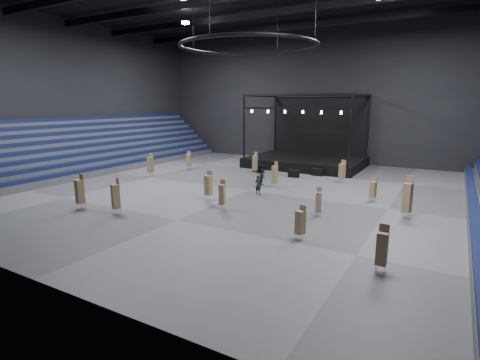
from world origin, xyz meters
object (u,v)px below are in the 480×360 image
Objects in this scene: stage at (308,155)px; flight_case_mid at (294,174)px; chair_stack_11 at (319,202)px; chair_stack_7 at (373,189)px; chair_stack_10 at (408,197)px; chair_stack_2 at (189,160)px; chair_stack_12 at (222,194)px; chair_stack_0 at (275,174)px; chair_stack_3 at (208,185)px; chair_stack_8 at (116,196)px; chair_stack_13 at (342,171)px; chair_stack_6 at (255,163)px; flight_case_left at (258,169)px; chair_stack_4 at (150,164)px; crew_member at (263,177)px; man_center at (258,185)px; flight_case_right at (318,172)px; chair_stack_9 at (382,248)px; chair_stack_5 at (80,191)px; chair_stack_1 at (300,222)px.

flight_case_mid is (1.33, -8.09, -1.04)m from stage.
chair_stack_7 is at bearing 53.58° from chair_stack_11.
chair_stack_2 is at bearing 178.87° from chair_stack_10.
chair_stack_7 is at bearing 29.64° from chair_stack_12.
chair_stack_0 reaches higher than chair_stack_3.
chair_stack_7 is at bearing 64.18° from chair_stack_8.
chair_stack_0 is 13.63m from chair_stack_2.
stage reaches higher than chair_stack_13.
chair_stack_7 is at bearing -12.13° from chair_stack_6.
chair_stack_6 is 15.27m from chair_stack_12.
chair_stack_10 reaches higher than flight_case_left.
chair_stack_13 is (19.56, 7.40, -0.11)m from chair_stack_4.
chair_stack_13 is at bearing -54.33° from crew_member.
chair_stack_13 is 1.34× the size of man_center.
chair_stack_6 is at bearing -178.34° from flight_case_mid.
chair_stack_3 is at bearing 165.36° from chair_stack_11.
chair_stack_0 is at bearing -102.99° from flight_case_right.
chair_stack_2 is 31.33m from chair_stack_9.
stage reaches higher than flight_case_right.
chair_stack_5 is at bearing -92.28° from chair_stack_6.
chair_stack_9 is 1.04× the size of chair_stack_12.
chair_stack_9 is at bearing -50.03° from flight_case_left.
chair_stack_7 is 1.15× the size of man_center.
flight_case_left is at bearing 171.45° from flight_case_mid.
chair_stack_8 is at bearing -136.79° from chair_stack_10.
chair_stack_10 is at bearing -38.15° from flight_case_mid.
chair_stack_6 is 6.37m from crew_member.
chair_stack_0 is (0.22, -5.56, 0.88)m from flight_case_mid.
stage reaches higher than chair_stack_4.
flight_case_left is 1.21m from chair_stack_6.
flight_case_left is at bearing 27.92° from crew_member.
man_center is at bearing 59.95° from chair_stack_5.
chair_stack_2 is 1.30× the size of man_center.
chair_stack_10 is at bearing 12.87° from chair_stack_11.
chair_stack_1 is 17.46m from chair_stack_5.
stage is at bearing 82.67° from chair_stack_12.
chair_stack_6 reaches higher than chair_stack_13.
flight_case_right is at bearing 73.81° from chair_stack_5.
stage is at bearing 84.97° from chair_stack_5.
flight_case_mid is at bearing 161.47° from chair_stack_7.
chair_stack_5 is 1.59× the size of man_center.
chair_stack_6 is at bearing -50.61° from man_center.
chair_stack_0 is 19.17m from chair_stack_9.
crew_member is (-1.37, 3.64, -0.04)m from man_center.
man_center is 3.89m from crew_member.
chair_stack_13 reaches higher than chair_stack_2.
flight_case_left is 1.09× the size of flight_case_mid.
chair_stack_5 is (-11.69, -22.32, 1.02)m from flight_case_right.
chair_stack_8 is (-13.81, -1.77, 0.26)m from chair_stack_1.
chair_stack_1 is 17.97m from chair_stack_13.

